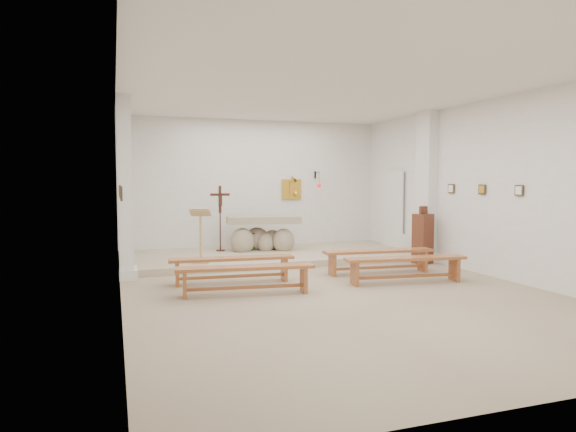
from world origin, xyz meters
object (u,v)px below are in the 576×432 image
object	(u,v)px
lectern	(201,236)
crucifix_stand	(220,213)
altar	(262,236)
bench_left_front	(232,264)
bench_left_second	(246,273)
bench_right_second	(406,264)
donation_pedestal	(423,238)
bench_right_front	(379,256)

from	to	relation	value
lectern	crucifix_stand	size ratio (longest dim) A/B	0.73
altar	lectern	size ratio (longest dim) A/B	1.61
lectern	crucifix_stand	xyz separation A→B (m)	(0.75, 1.67, 0.35)
bench_left_front	bench_left_second	distance (m)	1.03
bench_right_second	lectern	bearing A→B (deg)	149.00
altar	donation_pedestal	world-z (taller)	donation_pedestal
donation_pedestal	bench_right_second	bearing A→B (deg)	-146.32
altar	bench_left_second	size ratio (longest dim) A/B	0.82
bench_left_second	bench_right_second	bearing A→B (deg)	7.09
bench_left_front	bench_right_front	size ratio (longest dim) A/B	1.00
bench_left_front	bench_right_front	distance (m)	3.05
bench_right_front	bench_right_second	distance (m)	1.03
crucifix_stand	donation_pedestal	world-z (taller)	crucifix_stand
donation_pedestal	bench_right_second	xyz separation A→B (m)	(-1.57, -1.84, -0.21)
crucifix_stand	bench_right_front	distance (m)	4.24
bench_right_second	altar	bearing A→B (deg)	118.05
lectern	bench_right_second	size ratio (longest dim) A/B	0.51
bench_right_front	bench_right_second	bearing A→B (deg)	-85.16
lectern	bench_right_front	bearing A→B (deg)	-8.50
donation_pedestal	bench_right_second	distance (m)	2.43
lectern	donation_pedestal	size ratio (longest dim) A/B	0.90
donation_pedestal	bench_left_second	distance (m)	4.98
donation_pedestal	bench_left_front	distance (m)	4.70
donation_pedestal	bench_right_front	size ratio (longest dim) A/B	0.57
donation_pedestal	bench_left_second	size ratio (longest dim) A/B	0.56
donation_pedestal	bench_left_second	world-z (taller)	donation_pedestal
crucifix_stand	donation_pedestal	distance (m)	4.89
donation_pedestal	bench_left_second	xyz separation A→B (m)	(-4.63, -1.84, -0.21)
bench_left_front	bench_right_front	bearing A→B (deg)	4.77
altar	bench_left_second	world-z (taller)	altar
altar	bench_left_second	distance (m)	4.34
lectern	bench_left_front	bearing A→B (deg)	-61.85
lectern	bench_left_second	world-z (taller)	lectern
bench_right_front	bench_left_front	bearing A→B (deg)	-175.16
lectern	bench_left_front	size ratio (longest dim) A/B	0.51
altar	bench_right_front	distance (m)	3.45
lectern	crucifix_stand	bearing A→B (deg)	82.45
crucifix_stand	altar	bearing A→B (deg)	-14.38
crucifix_stand	bench_left_front	world-z (taller)	crucifix_stand
altar	bench_left_front	xyz separation A→B (m)	(-1.46, -3.06, -0.14)
altar	bench_right_second	world-z (taller)	altar
bench_left_front	bench_right_front	world-z (taller)	same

